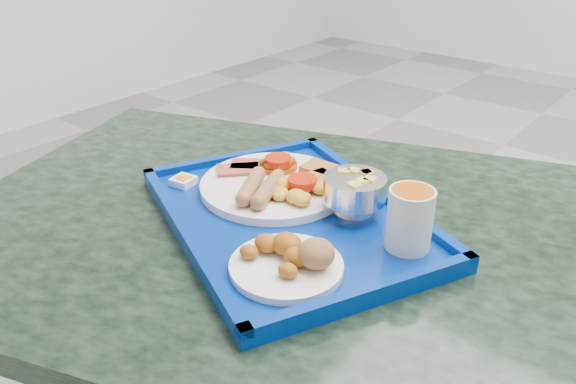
# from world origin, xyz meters

# --- Properties ---
(floor) EXTENTS (6.00, 6.00, 0.00)m
(floor) POSITION_xyz_m (0.00, 0.00, 0.00)
(floor) COLOR #9A9B9D
(floor) RESTS_ON ground
(table) EXTENTS (1.39, 1.14, 0.74)m
(table) POSITION_xyz_m (-0.25, -1.03, 0.55)
(table) COLOR slate
(table) RESTS_ON floor
(tray) EXTENTS (0.59, 0.53, 0.03)m
(tray) POSITION_xyz_m (-0.28, -1.04, 0.75)
(tray) COLOR navy
(tray) RESTS_ON table
(main_plate) EXTENTS (0.26, 0.26, 0.04)m
(main_plate) POSITION_xyz_m (-0.34, -0.99, 0.77)
(main_plate) COLOR white
(main_plate) RESTS_ON tray
(bread_plate) EXTENTS (0.16, 0.16, 0.05)m
(bread_plate) POSITION_xyz_m (-0.18, -1.16, 0.78)
(bread_plate) COLOR white
(bread_plate) RESTS_ON tray
(fruit_bowl) EXTENTS (0.10, 0.10, 0.07)m
(fruit_bowl) POSITION_xyz_m (-0.19, -0.98, 0.80)
(fruit_bowl) COLOR silver
(fruit_bowl) RESTS_ON tray
(juice_cup) EXTENTS (0.07, 0.07, 0.09)m
(juice_cup) POSITION_xyz_m (-0.08, -1.01, 0.81)
(juice_cup) COLOR silver
(juice_cup) RESTS_ON tray
(spoon) EXTENTS (0.09, 0.18, 0.01)m
(spoon) POSITION_xyz_m (-0.43, -0.90, 0.76)
(spoon) COLOR silver
(spoon) RESTS_ON tray
(knife) EXTENTS (0.04, 0.16, 0.00)m
(knife) POSITION_xyz_m (-0.46, -0.95, 0.76)
(knife) COLOR silver
(knife) RESTS_ON tray
(jam_packet) EXTENTS (0.04, 0.04, 0.01)m
(jam_packet) POSITION_xyz_m (-0.49, -1.08, 0.77)
(jam_packet) COLOR white
(jam_packet) RESTS_ON tray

